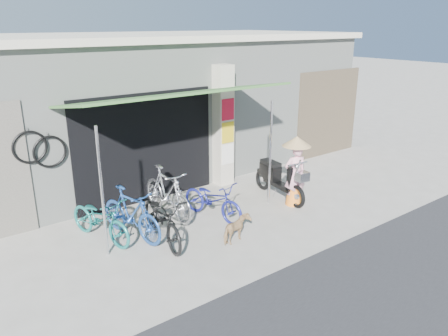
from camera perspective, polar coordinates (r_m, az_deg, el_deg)
ground at (r=9.07m, az=4.87°, el=-7.37°), size 80.00×80.00×0.00m
bicycle_shop at (r=12.59m, az=-10.71°, el=8.51°), size 12.30×5.30×3.66m
shop_pillar at (r=10.87m, az=-0.19°, el=5.48°), size 0.42×0.44×3.00m
awning at (r=9.05m, az=-6.04°, el=9.29°), size 4.60×1.88×2.72m
neighbour_right at (r=13.85m, az=13.41°, el=6.97°), size 2.60×0.06×2.60m
bike_teal at (r=8.58m, az=-15.86°, el=-6.41°), size 0.99×1.75×0.87m
bike_blue at (r=8.50m, az=-12.04°, el=-5.84°), size 0.83×1.73×1.00m
bike_black at (r=8.27m, az=-8.08°, el=-6.56°), size 0.87×1.85×0.94m
bike_silver at (r=9.29m, az=-7.44°, el=-3.17°), size 0.54×1.81×1.08m
bike_navy at (r=9.17m, az=-1.48°, el=-4.14°), size 0.88×1.66×0.83m
street_dog at (r=8.26m, az=1.67°, el=-8.00°), size 0.67×0.44×0.52m
moped at (r=10.29m, az=7.06°, el=-1.38°), size 0.54×1.84×1.04m
nun at (r=9.85m, az=9.29°, el=-0.37°), size 0.64×0.64×1.60m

